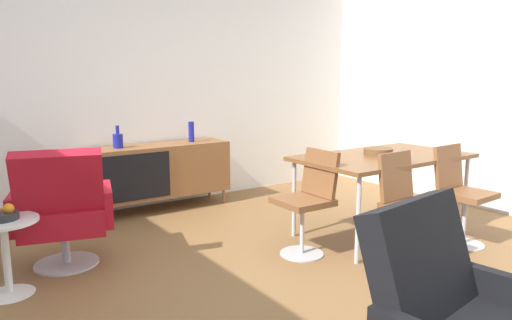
% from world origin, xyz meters
% --- Properties ---
extents(ground_plane, '(8.32, 8.32, 0.00)m').
position_xyz_m(ground_plane, '(0.00, 0.00, 0.00)').
color(ground_plane, brown).
extents(wall_back, '(6.80, 0.12, 2.80)m').
position_xyz_m(wall_back, '(0.00, 2.60, 1.40)').
color(wall_back, white).
rests_on(wall_back, ground_plane).
extents(sideboard, '(1.60, 0.45, 0.72)m').
position_xyz_m(sideboard, '(0.17, 2.30, 0.44)').
color(sideboard, brown).
rests_on(sideboard, ground_plane).
extents(vase_cobalt, '(0.06, 0.06, 0.23)m').
position_xyz_m(vase_cobalt, '(0.60, 2.30, 0.83)').
color(vase_cobalt, navy).
rests_on(vase_cobalt, sideboard).
extents(vase_sculptural_dark, '(0.10, 0.10, 0.23)m').
position_xyz_m(vase_sculptural_dark, '(-0.24, 2.30, 0.80)').
color(vase_sculptural_dark, navy).
rests_on(vase_sculptural_dark, sideboard).
extents(dining_table, '(1.60, 0.90, 0.74)m').
position_xyz_m(dining_table, '(1.56, 0.37, 0.70)').
color(dining_table, brown).
rests_on(dining_table, ground_plane).
extents(wooden_bowl_on_table, '(0.26, 0.26, 0.06)m').
position_xyz_m(wooden_bowl_on_table, '(1.54, 0.42, 0.77)').
color(wooden_bowl_on_table, brown).
rests_on(wooden_bowl_on_table, dining_table).
extents(dining_chair_front_right, '(0.42, 0.44, 0.86)m').
position_xyz_m(dining_chair_front_right, '(1.91, -0.19, 0.47)').
color(dining_chair_front_right, brown).
rests_on(dining_chair_front_right, ground_plane).
extents(dining_chair_front_left, '(0.42, 0.45, 0.86)m').
position_xyz_m(dining_chair_front_left, '(1.21, -0.19, 0.47)').
color(dining_chair_front_left, brown).
rests_on(dining_chair_front_left, ground_plane).
extents(dining_chair_near_window, '(0.43, 0.41, 0.86)m').
position_xyz_m(dining_chair_near_window, '(0.67, 0.37, 0.47)').
color(dining_chair_near_window, brown).
rests_on(dining_chair_near_window, ground_plane).
extents(lounge_chair_red, '(0.83, 0.79, 0.95)m').
position_xyz_m(lounge_chair_red, '(-1.05, 1.19, 0.47)').
color(lounge_chair_red, red).
rests_on(lounge_chair_red, ground_plane).
extents(side_table_round, '(0.44, 0.44, 0.52)m').
position_xyz_m(side_table_round, '(-1.47, 0.93, 0.32)').
color(side_table_round, white).
rests_on(side_table_round, ground_plane).
extents(fruit_bowl, '(0.20, 0.20, 0.11)m').
position_xyz_m(fruit_bowl, '(-1.47, 0.93, 0.56)').
color(fruit_bowl, '#262628').
rests_on(fruit_bowl, side_table_round).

